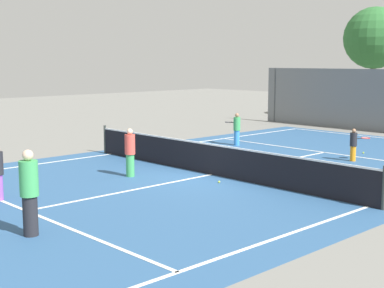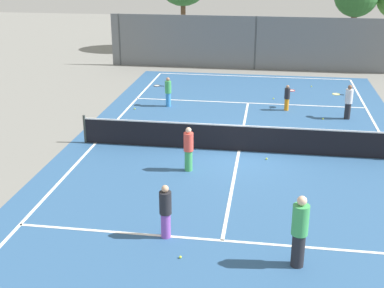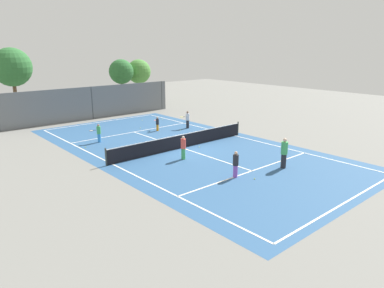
{
  "view_description": "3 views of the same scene",
  "coord_description": "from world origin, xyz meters",
  "px_view_note": "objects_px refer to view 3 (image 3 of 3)",
  "views": [
    {
      "loc": [
        12.37,
        -12.56,
        3.61
      ],
      "look_at": [
        -0.17,
        -0.69,
        1.05
      ],
      "focal_mm": 52.48,
      "sensor_mm": 36.0,
      "label": 1
    },
    {
      "loc": [
        0.99,
        -18.06,
        7.05
      ],
      "look_at": [
        -1.29,
        -3.09,
        1.35
      ],
      "focal_mm": 49.02,
      "sensor_mm": 36.0,
      "label": 2
    },
    {
      "loc": [
        -15.21,
        -18.64,
        6.92
      ],
      "look_at": [
        -0.84,
        -2.07,
        0.87
      ],
      "focal_mm": 32.94,
      "sensor_mm": 36.0,
      "label": 3
    }
  ],
  "objects_px": {
    "tennis_ball_0": "(140,128)",
    "tennis_ball_2": "(199,147)",
    "player_2": "(183,147)",
    "tennis_ball_4": "(162,119)",
    "player_5": "(99,133)",
    "tennis_ball_5": "(180,130)",
    "tennis_ball_6": "(86,147)",
    "player_4": "(187,119)",
    "player_3": "(284,153)",
    "player_0": "(157,124)",
    "ball_crate": "(168,144)",
    "tennis_ball_3": "(142,120)",
    "player_1": "(236,164)",
    "tennis_ball_7": "(224,137)",
    "tennis_ball_1": "(255,179)"
  },
  "relations": [
    {
      "from": "ball_crate",
      "to": "tennis_ball_4",
      "type": "relative_size",
      "value": 6.45
    },
    {
      "from": "tennis_ball_4",
      "to": "player_3",
      "type": "bearing_deg",
      "value": -100.76
    },
    {
      "from": "ball_crate",
      "to": "tennis_ball_3",
      "type": "distance_m",
      "value": 9.92
    },
    {
      "from": "tennis_ball_3",
      "to": "tennis_ball_7",
      "type": "bearing_deg",
      "value": -82.27
    },
    {
      "from": "player_1",
      "to": "tennis_ball_0",
      "type": "relative_size",
      "value": 22.37
    },
    {
      "from": "player_0",
      "to": "player_2",
      "type": "distance_m",
      "value": 8.29
    },
    {
      "from": "player_5",
      "to": "tennis_ball_6",
      "type": "bearing_deg",
      "value": -152.73
    },
    {
      "from": "tennis_ball_2",
      "to": "player_2",
      "type": "bearing_deg",
      "value": -152.42
    },
    {
      "from": "player_4",
      "to": "tennis_ball_7",
      "type": "distance_m",
      "value": 4.43
    },
    {
      "from": "player_4",
      "to": "player_2",
      "type": "bearing_deg",
      "value": -131.89
    },
    {
      "from": "tennis_ball_0",
      "to": "tennis_ball_3",
      "type": "relative_size",
      "value": 1.0
    },
    {
      "from": "ball_crate",
      "to": "tennis_ball_6",
      "type": "distance_m",
      "value": 5.86
    },
    {
      "from": "tennis_ball_4",
      "to": "tennis_ball_7",
      "type": "xyz_separation_m",
      "value": [
        -0.4,
        -8.85,
        0.0
      ]
    },
    {
      "from": "player_4",
      "to": "player_5",
      "type": "relative_size",
      "value": 1.09
    },
    {
      "from": "tennis_ball_1",
      "to": "tennis_ball_6",
      "type": "bearing_deg",
      "value": 109.49
    },
    {
      "from": "player_2",
      "to": "tennis_ball_0",
      "type": "xyz_separation_m",
      "value": [
        2.77,
        9.34,
        -0.75
      ]
    },
    {
      "from": "player_3",
      "to": "tennis_ball_6",
      "type": "xyz_separation_m",
      "value": [
        -6.99,
        11.81,
        -0.9
      ]
    },
    {
      "from": "player_5",
      "to": "tennis_ball_3",
      "type": "relative_size",
      "value": 21.09
    },
    {
      "from": "player_4",
      "to": "player_5",
      "type": "height_order",
      "value": "player_4"
    },
    {
      "from": "player_0",
      "to": "tennis_ball_4",
      "type": "relative_size",
      "value": 18.02
    },
    {
      "from": "tennis_ball_4",
      "to": "tennis_ball_5",
      "type": "distance_m",
      "value": 5.01
    },
    {
      "from": "player_0",
      "to": "tennis_ball_3",
      "type": "xyz_separation_m",
      "value": [
        1.4,
        4.52,
        -0.59
      ]
    },
    {
      "from": "tennis_ball_3",
      "to": "tennis_ball_4",
      "type": "bearing_deg",
      "value": -29.28
    },
    {
      "from": "tennis_ball_5",
      "to": "player_5",
      "type": "bearing_deg",
      "value": 171.98
    },
    {
      "from": "tennis_ball_4",
      "to": "player_4",
      "type": "bearing_deg",
      "value": -97.05
    },
    {
      "from": "tennis_ball_5",
      "to": "tennis_ball_6",
      "type": "height_order",
      "value": "same"
    },
    {
      "from": "player_0",
      "to": "ball_crate",
      "type": "bearing_deg",
      "value": -117.46
    },
    {
      "from": "player_5",
      "to": "tennis_ball_3",
      "type": "bearing_deg",
      "value": 34.3
    },
    {
      "from": "tennis_ball_1",
      "to": "tennis_ball_3",
      "type": "height_order",
      "value": "same"
    },
    {
      "from": "tennis_ball_3",
      "to": "tennis_ball_5",
      "type": "distance_m",
      "value": 5.73
    },
    {
      "from": "tennis_ball_0",
      "to": "tennis_ball_5",
      "type": "height_order",
      "value": "same"
    },
    {
      "from": "player_2",
      "to": "tennis_ball_4",
      "type": "bearing_deg",
      "value": 59.65
    },
    {
      "from": "player_5",
      "to": "tennis_ball_2",
      "type": "relative_size",
      "value": 21.09
    },
    {
      "from": "tennis_ball_0",
      "to": "tennis_ball_3",
      "type": "xyz_separation_m",
      "value": [
        2.0,
        2.75,
        0.0
      ]
    },
    {
      "from": "player_5",
      "to": "tennis_ball_1",
      "type": "height_order",
      "value": "player_5"
    },
    {
      "from": "player_5",
      "to": "tennis_ball_5",
      "type": "xyz_separation_m",
      "value": [
        7.08,
        -1.0,
        -0.69
      ]
    },
    {
      "from": "ball_crate",
      "to": "tennis_ball_5",
      "type": "height_order",
      "value": "ball_crate"
    },
    {
      "from": "player_2",
      "to": "player_5",
      "type": "distance_m",
      "value": 7.67
    },
    {
      "from": "tennis_ball_5",
      "to": "player_1",
      "type": "bearing_deg",
      "value": -114.23
    },
    {
      "from": "tennis_ball_0",
      "to": "tennis_ball_7",
      "type": "xyz_separation_m",
      "value": [
        3.34,
        -7.06,
        0.0
      ]
    },
    {
      "from": "ball_crate",
      "to": "tennis_ball_7",
      "type": "bearing_deg",
      "value": -7.29
    },
    {
      "from": "tennis_ball_0",
      "to": "tennis_ball_2",
      "type": "relative_size",
      "value": 1.0
    },
    {
      "from": "ball_crate",
      "to": "tennis_ball_1",
      "type": "xyz_separation_m",
      "value": [
        -0.33,
        -8.23,
        -0.15
      ]
    },
    {
      "from": "ball_crate",
      "to": "tennis_ball_1",
      "type": "distance_m",
      "value": 8.24
    },
    {
      "from": "tennis_ball_0",
      "to": "player_2",
      "type": "bearing_deg",
      "value": -106.55
    },
    {
      "from": "tennis_ball_3",
      "to": "player_1",
      "type": "bearing_deg",
      "value": -105.86
    },
    {
      "from": "tennis_ball_0",
      "to": "tennis_ball_2",
      "type": "bearing_deg",
      "value": -91.37
    },
    {
      "from": "player_4",
      "to": "tennis_ball_5",
      "type": "height_order",
      "value": "player_4"
    },
    {
      "from": "player_3",
      "to": "ball_crate",
      "type": "xyz_separation_m",
      "value": [
        -2.44,
        8.11,
        -0.75
      ]
    },
    {
      "from": "player_2",
      "to": "player_3",
      "type": "relative_size",
      "value": 0.84
    }
  ]
}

